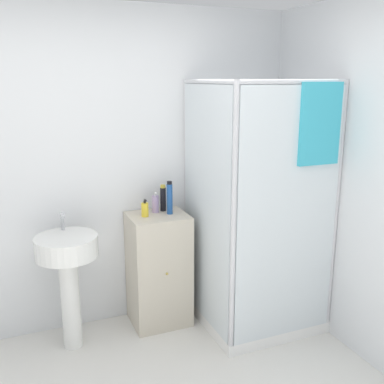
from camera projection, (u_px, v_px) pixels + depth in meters
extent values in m
cube|color=silver|center=(87.00, 173.00, 3.45)|extent=(6.40, 0.06, 2.50)
cube|color=white|center=(252.00, 312.00, 3.78)|extent=(0.89, 0.89, 0.09)
cylinder|color=silver|center=(273.00, 189.00, 4.09)|extent=(0.04, 0.04, 1.95)
cylinder|color=silver|center=(186.00, 198.00, 3.77)|extent=(0.04, 0.04, 1.95)
cylinder|color=silver|center=(335.00, 214.00, 3.32)|extent=(0.04, 0.04, 1.95)
cylinder|color=silver|center=(233.00, 229.00, 3.01)|extent=(0.04, 0.04, 1.95)
cylinder|color=silver|center=(295.00, 82.00, 2.93)|extent=(0.85, 0.04, 0.04)
cylinder|color=silver|center=(234.00, 81.00, 3.69)|extent=(0.85, 0.04, 0.04)
cylinder|color=silver|center=(208.00, 82.00, 3.16)|extent=(0.04, 0.85, 0.04)
cylinder|color=silver|center=(308.00, 81.00, 3.47)|extent=(0.04, 0.85, 0.04)
cube|color=silver|center=(288.00, 218.00, 3.15)|extent=(0.81, 0.01, 1.82)
cube|color=silver|center=(206.00, 209.00, 3.38)|extent=(0.01, 0.81, 1.82)
cylinder|color=#B7BABF|center=(256.00, 209.00, 3.99)|extent=(0.02, 0.02, 1.46)
cylinder|color=#B7BABF|center=(263.00, 125.00, 3.76)|extent=(0.07, 0.07, 0.04)
cube|color=#38ADC6|center=(320.00, 124.00, 3.05)|extent=(0.32, 0.03, 0.56)
cube|color=beige|center=(159.00, 269.00, 3.62)|extent=(0.46, 0.39, 0.92)
sphere|color=gold|center=(167.00, 274.00, 3.42)|extent=(0.02, 0.02, 0.02)
cylinder|color=white|center=(71.00, 302.00, 3.29)|extent=(0.14, 0.14, 0.72)
cylinder|color=white|center=(67.00, 246.00, 3.19)|extent=(0.45, 0.45, 0.15)
cylinder|color=#B7BABF|center=(62.00, 221.00, 3.29)|extent=(0.02, 0.02, 0.13)
cube|color=#B7BABF|center=(62.00, 216.00, 3.25)|extent=(0.02, 0.07, 0.02)
cylinder|color=yellow|center=(145.00, 210.00, 3.45)|extent=(0.06, 0.06, 0.11)
cylinder|color=black|center=(145.00, 202.00, 3.44)|extent=(0.02, 0.02, 0.02)
cube|color=black|center=(145.00, 200.00, 3.42)|extent=(0.01, 0.03, 0.01)
cylinder|color=black|center=(163.00, 199.00, 3.59)|extent=(0.05, 0.05, 0.19)
cylinder|color=gold|center=(163.00, 186.00, 3.57)|extent=(0.04, 0.04, 0.02)
cylinder|color=#1E4C93|center=(170.00, 199.00, 3.50)|extent=(0.05, 0.05, 0.24)
cylinder|color=black|center=(169.00, 183.00, 3.47)|extent=(0.04, 0.04, 0.02)
cylinder|color=#B299C6|center=(155.00, 204.00, 3.56)|extent=(0.05, 0.05, 0.13)
cylinder|color=silver|center=(155.00, 195.00, 3.54)|extent=(0.02, 0.02, 0.02)
cube|color=silver|center=(156.00, 193.00, 3.53)|extent=(0.01, 0.03, 0.01)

